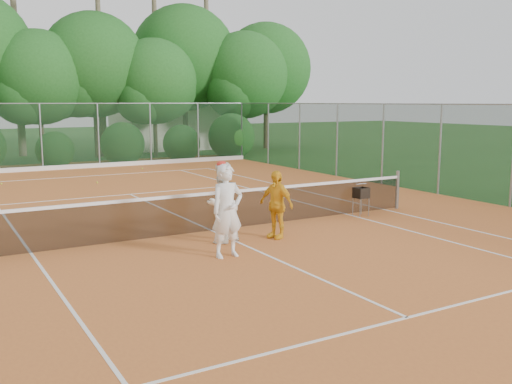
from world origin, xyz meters
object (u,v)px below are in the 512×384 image
at_px(ball_hopper, 361,193).
at_px(player_yellow, 276,204).
at_px(player_center_grp, 222,202).
at_px(player_white, 227,211).

bearing_deg(ball_hopper, player_yellow, -178.51).
bearing_deg(player_center_grp, player_yellow, -10.98).
relative_size(player_white, ball_hopper, 2.40).
height_order(player_white, ball_hopper, player_white).
bearing_deg(player_yellow, ball_hopper, 87.07).
bearing_deg(player_yellow, player_white, -82.32).
xyz_separation_m(player_white, player_center_grp, (0.45, 1.12, -0.04)).
height_order(player_center_grp, ball_hopper, player_center_grp).
distance_m(player_white, ball_hopper, 5.41).
bearing_deg(player_yellow, player_center_grp, -120.67).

